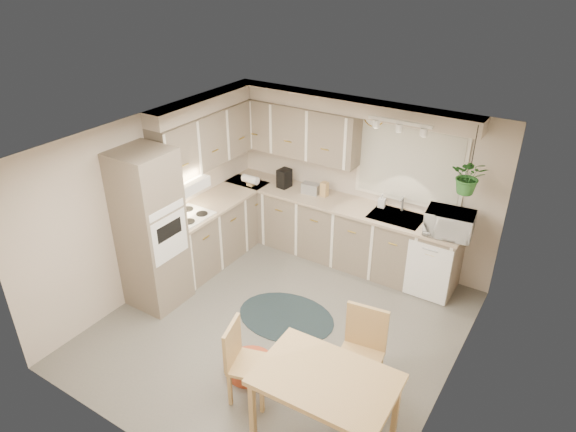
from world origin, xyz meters
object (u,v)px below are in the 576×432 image
object	(u,v)px
dining_table	(324,409)
chair_back	(359,357)
pet_bed	(250,366)
chair_left	(251,363)
microwave	(450,221)
braided_rug	(286,317)

from	to	relation	value
dining_table	chair_back	bearing A→B (deg)	88.11
dining_table	pet_bed	bearing A→B (deg)	163.35
chair_left	microwave	world-z (taller)	microwave
chair_left	chair_back	bearing A→B (deg)	107.78
chair_back	chair_left	bearing A→B (deg)	26.26
dining_table	braided_rug	distance (m)	1.88
chair_left	braided_rug	bearing A→B (deg)	-179.40
dining_table	braided_rug	size ratio (longest dim) A/B	0.99
dining_table	braided_rug	world-z (taller)	dining_table
braided_rug	microwave	size ratio (longest dim) A/B	2.16
dining_table	pet_bed	distance (m)	1.20
microwave	dining_table	bearing A→B (deg)	-100.73
dining_table	chair_back	world-z (taller)	chair_back
braided_rug	microwave	world-z (taller)	microwave
chair_left	braided_rug	xyz separation A→B (m)	(-0.38, 1.26, -0.44)
dining_table	microwave	distance (m)	2.93
chair_left	microwave	xyz separation A→B (m)	(1.09, 2.76, 0.69)
microwave	chair_back	bearing A→B (deg)	-101.42
chair_left	dining_table	bearing A→B (deg)	69.68
chair_left	braided_rug	distance (m)	1.39
pet_bed	microwave	world-z (taller)	microwave
pet_bed	braided_rug	bearing A→B (deg)	99.29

